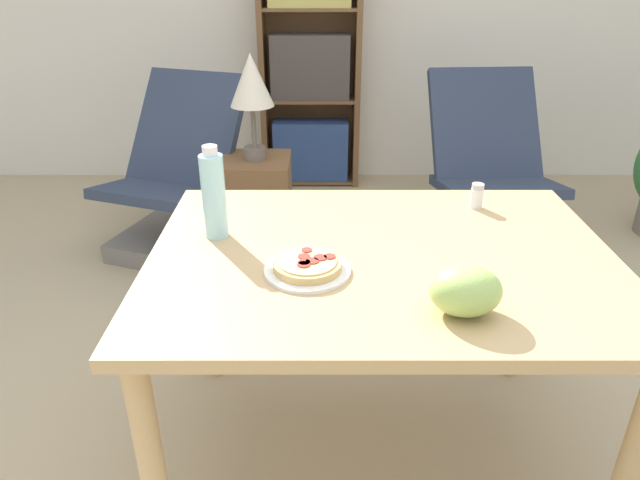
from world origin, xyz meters
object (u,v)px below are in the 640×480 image
object	(u,v)px
pizza_on_plate	(308,267)
lounge_chair_far	(488,191)
bookshelf	(311,63)
side_table	(259,207)
lounge_chair_near	(178,196)
salt_shaker	(478,196)
grape_bunch	(466,291)
drink_bottle	(215,195)
table_lamp	(252,85)

from	to	relation	value
pizza_on_plate	lounge_chair_far	distance (m)	1.95
bookshelf	side_table	bearing A→B (deg)	-103.47
lounge_chair_near	bookshelf	world-z (taller)	bookshelf
salt_shaker	lounge_chair_far	size ratio (longest dim) A/B	0.09
grape_bunch	lounge_chair_near	bearing A→B (deg)	121.51
pizza_on_plate	grape_bunch	distance (m)	0.39
lounge_chair_far	side_table	world-z (taller)	lounge_chair_far
grape_bunch	salt_shaker	xyz separation A→B (m)	(0.17, 0.59, -0.02)
lounge_chair_far	grape_bunch	bearing A→B (deg)	-111.85
lounge_chair_near	bookshelf	xyz separation A→B (m)	(0.69, 0.99, 0.52)
drink_bottle	lounge_chair_near	xyz separation A→B (m)	(-0.47, 1.36, -0.56)
grape_bunch	table_lamp	world-z (taller)	table_lamp
bookshelf	table_lamp	world-z (taller)	bookshelf
drink_bottle	salt_shaker	world-z (taller)	drink_bottle
drink_bottle	salt_shaker	bearing A→B (deg)	14.56
salt_shaker	table_lamp	size ratio (longest dim) A/B	0.15
bookshelf	salt_shaker	bearing A→B (deg)	-75.68
lounge_chair_near	bookshelf	distance (m)	1.32
pizza_on_plate	side_table	bearing A→B (deg)	101.10
salt_shaker	bookshelf	bearing A→B (deg)	104.32
drink_bottle	grape_bunch	bearing A→B (deg)	-32.57
salt_shaker	lounge_chair_far	xyz separation A→B (m)	(0.42, 1.25, -0.47)
grape_bunch	bookshelf	xyz separation A→B (m)	(-0.38, 2.74, 0.03)
grape_bunch	drink_bottle	size ratio (longest dim) A/B	0.61
salt_shaker	table_lamp	bearing A→B (deg)	126.87
bookshelf	table_lamp	xyz separation A→B (m)	(-0.26, -1.08, 0.07)
grape_bunch	bookshelf	distance (m)	2.77
lounge_chair_far	pizza_on_plate	bearing A→B (deg)	-123.52
lounge_chair_far	bookshelf	size ratio (longest dim) A/B	0.51
lounge_chair_far	side_table	distance (m)	1.24
side_table	lounge_chair_far	bearing A→B (deg)	7.85
lounge_chair_near	drink_bottle	bearing A→B (deg)	-51.38
lounge_chair_near	bookshelf	size ratio (longest dim) A/B	0.53
lounge_chair_near	side_table	size ratio (longest dim) A/B	1.75
pizza_on_plate	drink_bottle	size ratio (longest dim) A/B	0.83
grape_bunch	lounge_chair_far	distance (m)	1.99
bookshelf	side_table	distance (m)	1.24
pizza_on_plate	drink_bottle	bearing A→B (deg)	141.48
salt_shaker	pizza_on_plate	bearing A→B (deg)	-141.86
salt_shaker	lounge_chair_far	bearing A→B (deg)	71.27
grape_bunch	side_table	distance (m)	1.85
table_lamp	salt_shaker	bearing A→B (deg)	-53.13
drink_bottle	side_table	world-z (taller)	drink_bottle
bookshelf	table_lamp	size ratio (longest dim) A/B	3.36
side_table	drink_bottle	bearing A→B (deg)	-88.50
pizza_on_plate	salt_shaker	size ratio (longest dim) A/B	2.75
pizza_on_plate	bookshelf	distance (m)	2.56
salt_shaker	lounge_chair_near	world-z (taller)	lounge_chair_near
drink_bottle	salt_shaker	size ratio (longest dim) A/B	3.32
lounge_chair_far	table_lamp	size ratio (longest dim) A/B	1.73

